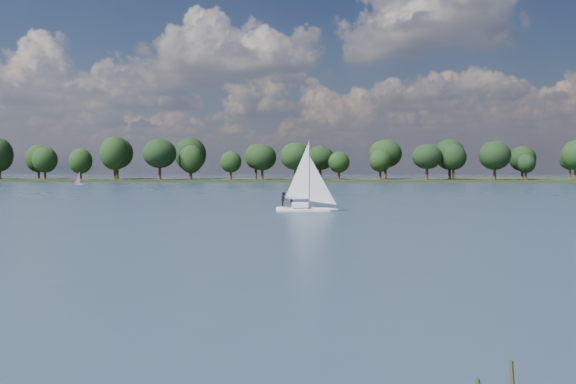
# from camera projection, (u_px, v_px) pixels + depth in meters

# --- Properties ---
(ground) EXTENTS (700.00, 700.00, 0.00)m
(ground) POSITION_uv_depth(u_px,v_px,m) (354.00, 193.00, 120.37)
(ground) COLOR #233342
(ground) RESTS_ON ground
(far_shore) EXTENTS (660.00, 40.00, 1.50)m
(far_shore) POSITION_uv_depth(u_px,v_px,m) (338.00, 181.00, 232.14)
(far_shore) COLOR black
(far_shore) RESTS_ON ground
(sailboat) EXTENTS (6.35, 2.22, 8.20)m
(sailboat) POSITION_uv_depth(u_px,v_px,m) (303.00, 191.00, 70.48)
(sailboat) COLOR white
(sailboat) RESTS_ON ground
(dinghy_pink) EXTENTS (2.62, 1.76, 3.90)m
(dinghy_pink) POSITION_uv_depth(u_px,v_px,m) (80.00, 181.00, 186.09)
(dinghy_pink) COLOR white
(dinghy_pink) RESTS_ON ground
(treeline) EXTENTS (562.22, 73.65, 17.64)m
(treeline) POSITION_uv_depth(u_px,v_px,m) (321.00, 159.00, 228.04)
(treeline) COLOR black
(treeline) RESTS_ON ground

